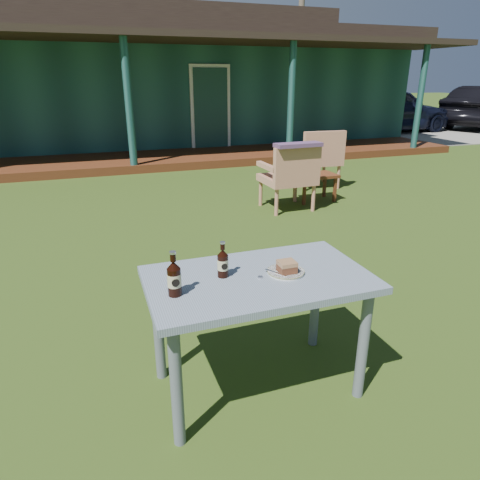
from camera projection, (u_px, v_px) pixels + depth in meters
name	position (u px, v px, depth m)	size (l,w,h in m)	color
ground	(194.00, 275.00, 3.96)	(80.00, 80.00, 0.00)	#334916
pavilion	(111.00, 82.00, 11.67)	(15.80, 8.30, 3.45)	#1A4542
gravel_strip	(433.00, 130.00, 14.70)	(9.00, 6.00, 0.02)	gray
tree_mid	(159.00, 6.00, 19.51)	(0.28, 0.28, 9.50)	brown
car_near	(390.00, 110.00, 13.94)	(1.70, 4.23, 1.44)	black
cafe_table	(258.00, 293.00, 2.33)	(1.20, 0.70, 0.72)	slate
plate	(286.00, 272.00, 2.33)	(0.20, 0.20, 0.01)	silver
cake_slice	(287.00, 267.00, 2.30)	(0.09, 0.09, 0.06)	#522C1A
fork	(276.00, 273.00, 2.30)	(0.01, 0.14, 0.00)	silver
cola_bottle_near	(223.00, 263.00, 2.26)	(0.06, 0.06, 0.20)	black
cola_bottle_far	(174.00, 278.00, 2.06)	(0.07, 0.07, 0.23)	black
bottle_cap	(260.00, 277.00, 2.27)	(0.03, 0.03, 0.01)	silver
armchair_left	(290.00, 174.00, 5.75)	(0.68, 0.64, 0.89)	tan
armchair_right	(319.00, 156.00, 6.96)	(0.74, 0.70, 0.94)	tan
floral_throw	(298.00, 145.00, 5.44)	(0.62, 0.20, 0.05)	#5B3C61
side_table	(315.00, 178.00, 6.25)	(0.60, 0.40, 0.40)	#532814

